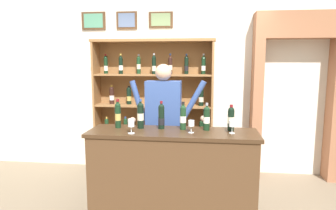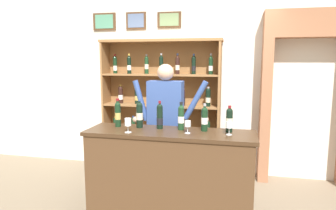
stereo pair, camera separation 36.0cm
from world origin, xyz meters
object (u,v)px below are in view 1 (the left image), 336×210
(shopkeeper, at_px, (164,116))
(wine_glass_spare, at_px, (131,123))
(tasting_bottle_brunello, at_px, (141,115))
(wine_glass_left, at_px, (191,124))
(tasting_bottle_chianti, at_px, (207,118))
(tasting_counter, at_px, (172,175))
(tasting_bottle_super_tuscan, at_px, (161,117))
(wine_shelf, at_px, (154,103))
(tasting_bottle_vin_santo, at_px, (183,117))
(tasting_bottle_prosecco, at_px, (231,118))
(tasting_bottle_rosso, at_px, (118,114))
(wine_glass_center, at_px, (232,125))

(shopkeeper, distance_m, wine_glass_spare, 0.75)
(wine_glass_spare, bearing_deg, tasting_bottle_brunello, 80.03)
(wine_glass_spare, xyz_separation_m, wine_glass_left, (0.63, 0.11, -0.01))
(tasting_bottle_chianti, relative_size, wine_glass_spare, 1.94)
(tasting_counter, relative_size, tasting_bottle_chianti, 6.09)
(tasting_counter, distance_m, tasting_bottle_super_tuscan, 0.67)
(shopkeeper, bearing_deg, wine_shelf, 107.80)
(tasting_bottle_vin_santo, bearing_deg, shopkeeper, 122.07)
(shopkeeper, bearing_deg, tasting_bottle_prosecco, -28.76)
(wine_shelf, distance_m, shopkeeper, 0.90)
(tasting_bottle_rosso, bearing_deg, shopkeeper, 44.30)
(tasting_bottle_chianti, distance_m, wine_glass_left, 0.22)
(tasting_bottle_super_tuscan, xyz_separation_m, wine_glass_spare, (-0.28, -0.26, -0.03))
(shopkeeper, height_order, tasting_bottle_super_tuscan, shopkeeper)
(tasting_bottle_vin_santo, height_order, wine_glass_spare, tasting_bottle_vin_santo)
(wine_shelf, relative_size, wine_glass_left, 15.26)
(wine_shelf, xyz_separation_m, wine_glass_center, (1.09, -1.43, -0.01))
(wine_glass_left, bearing_deg, tasting_bottle_super_tuscan, 155.57)
(wine_glass_spare, bearing_deg, tasting_bottle_prosecco, 14.03)
(wine_glass_center, distance_m, wine_glass_left, 0.43)
(tasting_bottle_vin_santo, bearing_deg, wine_glass_left, -56.66)
(tasting_bottle_brunello, bearing_deg, tasting_bottle_rosso, -178.98)
(tasting_counter, xyz_separation_m, wine_glass_left, (0.21, -0.05, 0.60))
(wine_glass_left, bearing_deg, wine_glass_spare, -170.34)
(wine_shelf, bearing_deg, tasting_bottle_rosso, -98.26)
(tasting_bottle_rosso, xyz_separation_m, wine_glass_center, (1.28, -0.12, -0.06))
(tasting_counter, relative_size, tasting_bottle_rosso, 5.60)
(tasting_counter, relative_size, shopkeeper, 1.07)
(tasting_bottle_rosso, relative_size, tasting_bottle_chianti, 1.09)
(tasting_bottle_vin_santo, bearing_deg, tasting_bottle_super_tuscan, 178.57)
(tasting_bottle_super_tuscan, bearing_deg, shopkeeper, 94.67)
(tasting_bottle_chianti, distance_m, wine_glass_spare, 0.83)
(tasting_bottle_chianti, relative_size, wine_glass_left, 2.23)
(tasting_bottle_brunello, xyz_separation_m, tasting_bottle_super_tuscan, (0.24, 0.01, -0.02))
(tasting_counter, bearing_deg, tasting_bottle_chianti, 14.69)
(wine_glass_center, bearing_deg, shopkeeper, 144.98)
(wine_shelf, bearing_deg, tasting_bottle_super_tuscan, -76.54)
(tasting_bottle_rosso, xyz_separation_m, tasting_bottle_brunello, (0.26, 0.00, 0.00))
(tasting_bottle_prosecco, bearing_deg, tasting_bottle_rosso, -179.55)
(wine_shelf, xyz_separation_m, tasting_bottle_rosso, (-0.19, -1.31, 0.05))
(shopkeeper, bearing_deg, tasting_counter, -72.40)
(tasting_bottle_vin_santo, xyz_separation_m, tasting_bottle_prosecco, (0.53, 0.01, -0.01))
(shopkeeper, height_order, tasting_bottle_chianti, shopkeeper)
(wine_shelf, distance_m, tasting_bottle_chianti, 1.55)
(wine_shelf, distance_m, wine_glass_left, 1.60)
(tasting_bottle_brunello, distance_m, tasting_bottle_chianti, 0.75)
(tasting_bottle_rosso, relative_size, tasting_bottle_vin_santo, 1.06)
(shopkeeper, bearing_deg, wine_glass_spare, -109.29)
(shopkeeper, relative_size, tasting_bottle_prosecco, 5.96)
(tasting_bottle_super_tuscan, xyz_separation_m, wine_glass_left, (0.34, -0.16, -0.04))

